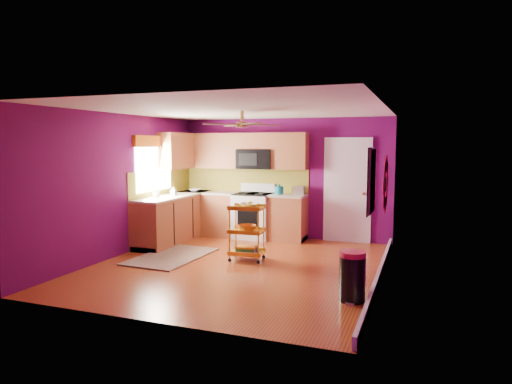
% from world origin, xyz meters
% --- Properties ---
extents(ground, '(5.00, 5.00, 0.00)m').
position_xyz_m(ground, '(0.00, 0.00, 0.00)').
color(ground, maroon).
rests_on(ground, ground).
extents(room_envelope, '(4.54, 5.04, 2.52)m').
position_xyz_m(room_envelope, '(0.03, 0.00, 1.63)').
color(room_envelope, '#5B0A50').
rests_on(room_envelope, ground).
extents(lower_cabinets, '(2.81, 2.31, 0.94)m').
position_xyz_m(lower_cabinets, '(-1.35, 1.82, 0.43)').
color(lower_cabinets, brown).
rests_on(lower_cabinets, ground).
extents(electric_range, '(0.76, 0.66, 1.13)m').
position_xyz_m(electric_range, '(-0.55, 2.17, 0.48)').
color(electric_range, white).
rests_on(electric_range, ground).
extents(upper_cabinetry, '(2.80, 2.30, 1.26)m').
position_xyz_m(upper_cabinetry, '(-1.24, 2.17, 1.80)').
color(upper_cabinetry, brown).
rests_on(upper_cabinetry, ground).
extents(left_window, '(0.08, 1.35, 1.08)m').
position_xyz_m(left_window, '(-2.22, 1.05, 1.74)').
color(left_window, white).
rests_on(left_window, ground).
extents(panel_door, '(0.95, 0.11, 2.15)m').
position_xyz_m(panel_door, '(1.35, 2.47, 1.02)').
color(panel_door, white).
rests_on(panel_door, ground).
extents(right_wall_art, '(0.04, 2.74, 1.04)m').
position_xyz_m(right_wall_art, '(2.23, -0.34, 1.44)').
color(right_wall_art, black).
rests_on(right_wall_art, ground).
extents(ceiling_fan, '(1.01, 1.01, 0.26)m').
position_xyz_m(ceiling_fan, '(0.00, 0.20, 2.29)').
color(ceiling_fan, '#BF8C3F').
rests_on(ceiling_fan, ground).
extents(shag_rug, '(1.09, 1.70, 0.02)m').
position_xyz_m(shag_rug, '(-1.31, 0.13, 0.01)').
color(shag_rug, black).
rests_on(shag_rug, ground).
extents(rolling_cart, '(0.59, 0.45, 1.02)m').
position_xyz_m(rolling_cart, '(0.01, 0.39, 0.52)').
color(rolling_cart, gold).
rests_on(rolling_cart, ground).
extents(trash_can, '(0.34, 0.36, 0.63)m').
position_xyz_m(trash_can, '(1.98, -1.03, 0.32)').
color(trash_can, black).
rests_on(trash_can, ground).
extents(teal_kettle, '(0.18, 0.18, 0.21)m').
position_xyz_m(teal_kettle, '(-0.01, 2.22, 1.02)').
color(teal_kettle, '#127789').
rests_on(teal_kettle, lower_cabinets).
extents(toaster, '(0.22, 0.15, 0.18)m').
position_xyz_m(toaster, '(0.40, 2.29, 1.03)').
color(toaster, beige).
rests_on(toaster, lower_cabinets).
extents(soap_bottle_a, '(0.08, 0.08, 0.18)m').
position_xyz_m(soap_bottle_a, '(-1.93, 1.29, 1.03)').
color(soap_bottle_a, '#EA3F72').
rests_on(soap_bottle_a, lower_cabinets).
extents(soap_bottle_b, '(0.12, 0.12, 0.16)m').
position_xyz_m(soap_bottle_b, '(-2.02, 1.40, 1.02)').
color(soap_bottle_b, white).
rests_on(soap_bottle_b, lower_cabinets).
extents(counter_dish, '(0.24, 0.24, 0.06)m').
position_xyz_m(counter_dish, '(-1.87, 2.09, 0.97)').
color(counter_dish, white).
rests_on(counter_dish, lower_cabinets).
extents(counter_cup, '(0.13, 0.13, 0.11)m').
position_xyz_m(counter_cup, '(-2.07, 0.88, 0.99)').
color(counter_cup, white).
rests_on(counter_cup, lower_cabinets).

